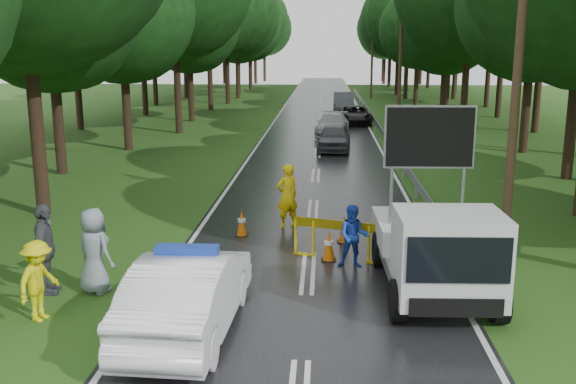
# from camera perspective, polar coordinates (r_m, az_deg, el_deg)

# --- Properties ---
(ground) EXTENTS (160.00, 160.00, 0.00)m
(ground) POSITION_cam_1_polar(r_m,az_deg,el_deg) (15.67, 1.80, -7.20)
(ground) COLOR #264D16
(ground) RESTS_ON ground
(road) EXTENTS (7.00, 140.00, 0.02)m
(road) POSITION_cam_1_polar(r_m,az_deg,el_deg) (45.04, 2.83, 5.95)
(road) COLOR black
(road) RESTS_ON ground
(guardrail) EXTENTS (0.12, 60.06, 0.70)m
(guardrail) POSITION_cam_1_polar(r_m,az_deg,el_deg) (44.77, 7.60, 6.50)
(guardrail) COLOR gray
(guardrail) RESTS_ON ground
(utility_pole_near) EXTENTS (1.40, 0.24, 10.00)m
(utility_pole_near) POSITION_cam_1_polar(r_m,az_deg,el_deg) (17.41, 19.83, 11.10)
(utility_pole_near) COLOR #4B3422
(utility_pole_near) RESTS_ON ground
(utility_pole_mid) EXTENTS (1.40, 0.24, 10.00)m
(utility_pole_mid) POSITION_cam_1_polar(r_m,az_deg,el_deg) (43.00, 9.99, 12.20)
(utility_pole_mid) COLOR #4B3422
(utility_pole_mid) RESTS_ON ground
(utility_pole_far) EXTENTS (1.40, 0.24, 10.00)m
(utility_pole_far) POSITION_cam_1_polar(r_m,az_deg,el_deg) (68.89, 7.50, 12.43)
(utility_pole_far) COLOR #4B3422
(utility_pole_far) RESTS_ON ground
(police_sedan) EXTENTS (1.86, 4.83, 1.73)m
(police_sedan) POSITION_cam_1_polar(r_m,az_deg,el_deg) (12.44, -8.83, -8.88)
(police_sedan) COLOR white
(police_sedan) RESTS_ON ground
(work_truck) EXTENTS (2.40, 5.10, 4.01)m
(work_truck) POSITION_cam_1_polar(r_m,az_deg,el_deg) (14.33, 13.01, -4.88)
(work_truck) COLOR gray
(work_truck) RESTS_ON ground
(barrier) EXTENTS (2.44, 0.81, 1.05)m
(barrier) POSITION_cam_1_polar(r_m,az_deg,el_deg) (16.38, 4.72, -3.42)
(barrier) COLOR yellow
(barrier) RESTS_ON ground
(officer) EXTENTS (0.86, 0.78, 1.96)m
(officer) POSITION_cam_1_polar(r_m,az_deg,el_deg) (19.22, -0.07, -0.36)
(officer) COLOR yellow
(officer) RESTS_ON ground
(civilian) EXTENTS (0.79, 0.63, 1.58)m
(civilian) POSITION_cam_1_polar(r_m,az_deg,el_deg) (15.91, 5.85, -3.95)
(civilian) COLOR #1A3EAA
(civilian) RESTS_ON ground
(bystander_left) EXTENTS (0.86, 1.19, 1.65)m
(bystander_left) POSITION_cam_1_polar(r_m,az_deg,el_deg) (13.75, -21.31, -7.36)
(bystander_left) COLOR yellow
(bystander_left) RESTS_ON ground
(bystander_mid) EXTENTS (0.73, 1.27, 2.03)m
(bystander_mid) POSITION_cam_1_polar(r_m,az_deg,el_deg) (15.07, -20.78, -4.80)
(bystander_mid) COLOR #464A4F
(bystander_mid) RESTS_ON ground
(bystander_right) EXTENTS (1.12, 0.99, 1.93)m
(bystander_right) POSITION_cam_1_polar(r_m,az_deg,el_deg) (14.82, -16.85, -5.02)
(bystander_right) COLOR gray
(bystander_right) RESTS_ON ground
(queue_car_first) EXTENTS (1.89, 4.22, 1.41)m
(queue_car_first) POSITION_cam_1_polar(r_m,az_deg,el_deg) (33.92, 4.12, 4.87)
(queue_car_first) COLOR #3F4046
(queue_car_first) RESTS_ON ground
(queue_car_second) EXTENTS (2.31, 4.79, 1.35)m
(queue_car_second) POSITION_cam_1_polar(r_m,az_deg,el_deg) (39.87, 3.97, 6.00)
(queue_car_second) COLOR #ACAFB5
(queue_car_second) RESTS_ON ground
(queue_car_third) EXTENTS (2.32, 4.73, 1.29)m
(queue_car_third) POSITION_cam_1_polar(r_m,az_deg,el_deg) (45.88, 5.95, 6.82)
(queue_car_third) COLOR black
(queue_car_third) RESTS_ON ground
(queue_car_fourth) EXTENTS (1.78, 4.89, 1.60)m
(queue_car_fourth) POSITION_cam_1_polar(r_m,az_deg,el_deg) (55.20, 4.96, 8.00)
(queue_car_fourth) COLOR #45484E
(queue_car_fourth) RESTS_ON ground
(cone_near_left) EXTENTS (0.37, 0.37, 0.79)m
(cone_near_left) POSITION_cam_1_polar(r_m,az_deg,el_deg) (12.19, -11.39, -11.54)
(cone_near_left) COLOR black
(cone_near_left) RESTS_ON ground
(cone_center) EXTENTS (0.38, 0.38, 0.81)m
(cone_center) POSITION_cam_1_polar(r_m,az_deg,el_deg) (16.41, 3.65, -4.83)
(cone_center) COLOR black
(cone_center) RESTS_ON ground
(cone_far) EXTENTS (0.39, 0.39, 0.82)m
(cone_far) POSITION_cam_1_polar(r_m,az_deg,el_deg) (17.93, 5.02, -3.32)
(cone_far) COLOR black
(cone_far) RESTS_ON ground
(cone_left_mid) EXTENTS (0.37, 0.37, 0.79)m
(cone_left_mid) POSITION_cam_1_polar(r_m,az_deg,el_deg) (18.56, -4.13, -2.79)
(cone_left_mid) COLOR black
(cone_left_mid) RESTS_ON ground
(cone_right) EXTENTS (0.35, 0.35, 0.75)m
(cone_right) POSITION_cam_1_polar(r_m,az_deg,el_deg) (18.35, 9.57, -3.19)
(cone_right) COLOR black
(cone_right) RESTS_ON ground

